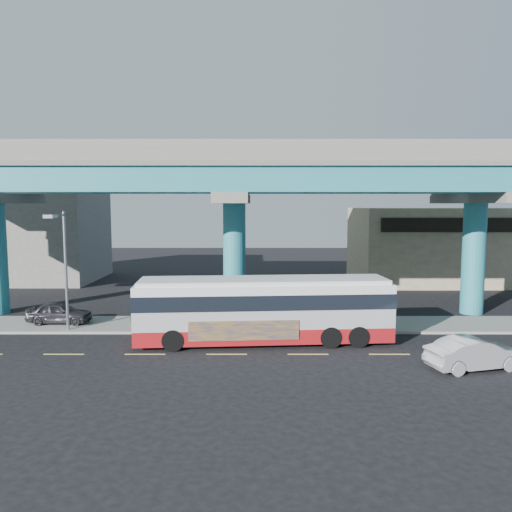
{
  "coord_description": "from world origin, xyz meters",
  "views": [
    {
      "loc": [
        1.45,
        -24.13,
        7.33
      ],
      "look_at": [
        1.44,
        4.0,
        4.41
      ],
      "focal_mm": 35.0,
      "sensor_mm": 36.0,
      "label": 1
    }
  ],
  "objects_px": {
    "transit_bus": "(264,307)",
    "street_lamp": "(62,253)",
    "parked_car": "(59,313)",
    "stop_sign": "(376,300)",
    "sedan": "(475,353)"
  },
  "relations": [
    {
      "from": "parked_car",
      "to": "stop_sign",
      "type": "distance_m",
      "value": 18.89
    },
    {
      "from": "street_lamp",
      "to": "parked_car",
      "type": "bearing_deg",
      "value": 117.81
    },
    {
      "from": "stop_sign",
      "to": "sedan",
      "type": "bearing_deg",
      "value": -68.86
    },
    {
      "from": "sedan",
      "to": "parked_car",
      "type": "height_order",
      "value": "sedan"
    },
    {
      "from": "sedan",
      "to": "parked_car",
      "type": "xyz_separation_m",
      "value": [
        -21.68,
        8.01,
        0.07
      ]
    },
    {
      "from": "sedan",
      "to": "stop_sign",
      "type": "bearing_deg",
      "value": 9.3
    },
    {
      "from": "transit_bus",
      "to": "sedan",
      "type": "distance_m",
      "value": 10.37
    },
    {
      "from": "sedan",
      "to": "parked_car",
      "type": "distance_m",
      "value": 23.11
    },
    {
      "from": "street_lamp",
      "to": "transit_bus",
      "type": "bearing_deg",
      "value": -8.21
    },
    {
      "from": "stop_sign",
      "to": "parked_car",
      "type": "bearing_deg",
      "value": 173.83
    },
    {
      "from": "transit_bus",
      "to": "street_lamp",
      "type": "bearing_deg",
      "value": 167.63
    },
    {
      "from": "transit_bus",
      "to": "stop_sign",
      "type": "xyz_separation_m",
      "value": [
        6.48,
        2.33,
        -0.07
      ]
    },
    {
      "from": "street_lamp",
      "to": "stop_sign",
      "type": "xyz_separation_m",
      "value": [
        17.74,
        0.71,
        -2.8
      ]
    },
    {
      "from": "sedan",
      "to": "street_lamp",
      "type": "relative_size",
      "value": 0.68
    },
    {
      "from": "transit_bus",
      "to": "parked_car",
      "type": "xyz_separation_m",
      "value": [
        -12.33,
        3.67,
        -1.1
      ]
    }
  ]
}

